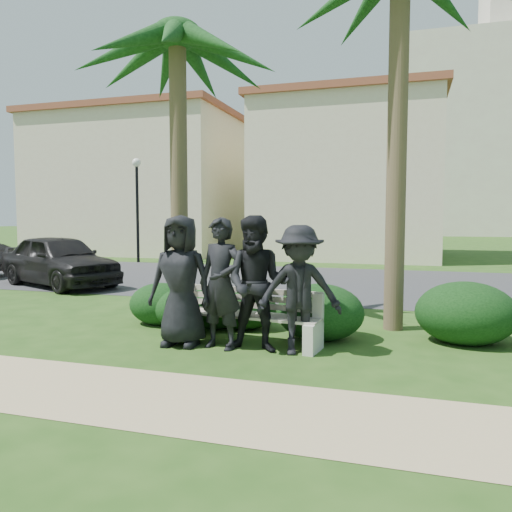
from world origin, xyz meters
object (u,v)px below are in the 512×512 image
object	(u,v)px
park_bench	(246,320)
man_a	(181,281)
man_d	(299,290)
man_b	(221,283)
man_c	(257,284)
car_a	(59,260)
street_lamp	(137,191)
palm_left	(177,39)

from	to	relation	value
park_bench	man_a	world-z (taller)	man_a
man_a	man_d	world-z (taller)	man_a
man_b	man_c	distance (m)	0.54
man_c	car_a	xyz separation A→B (m)	(-7.09, 4.77, -0.24)
man_a	man_d	size ratio (longest dim) A/B	1.08
car_a	street_lamp	bearing A→B (deg)	36.71
man_d	palm_left	size ratio (longest dim) A/B	0.29
palm_left	street_lamp	bearing A→B (deg)	124.16
park_bench	man_d	world-z (taller)	man_d
man_c	street_lamp	bearing A→B (deg)	123.53
park_bench	man_b	world-z (taller)	man_b
street_lamp	car_a	size ratio (longest dim) A/B	1.03
palm_left	man_d	bearing A→B (deg)	-35.38
man_c	man_b	bearing A→B (deg)	176.39
street_lamp	man_a	bearing A→B (deg)	-57.09
man_a	car_a	world-z (taller)	man_a
street_lamp	man_b	distance (m)	14.49
man_a	palm_left	distance (m)	4.70
man_c	car_a	size ratio (longest dim) A/B	0.46
street_lamp	man_c	world-z (taller)	street_lamp
man_a	man_c	world-z (taller)	man_a
man_c	man_d	world-z (taller)	man_c
man_a	car_a	size ratio (longest dim) A/B	0.46
man_d	car_a	size ratio (longest dim) A/B	0.43
street_lamp	man_d	xyz separation A→B (m)	(9.36, -11.72, -2.06)
man_b	man_d	world-z (taller)	man_b
palm_left	car_a	bearing A→B (deg)	150.52
man_a	car_a	bearing A→B (deg)	138.29
park_bench	palm_left	xyz separation A→B (m)	(-1.84, 1.59, 4.76)
man_a	palm_left	world-z (taller)	palm_left
man_a	man_b	distance (m)	0.62
palm_left	car_a	xyz separation A→B (m)	(-4.97, 2.81, -4.41)
man_a	man_b	world-z (taller)	man_a
park_bench	palm_left	size ratio (longest dim) A/B	0.38
man_b	man_d	distance (m)	1.13
man_a	man_b	size ratio (longest dim) A/B	1.02
man_b	car_a	bearing A→B (deg)	155.86
man_b	palm_left	distance (m)	4.88
man_d	palm_left	distance (m)	5.38
park_bench	man_c	size ratio (longest dim) A/B	1.22
street_lamp	man_d	distance (m)	15.14
man_c	palm_left	xyz separation A→B (m)	(-2.12, 1.96, 4.17)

